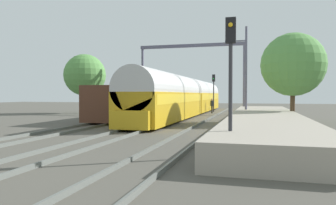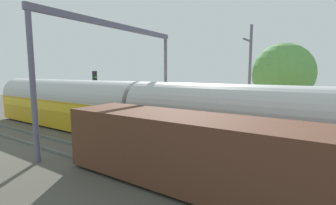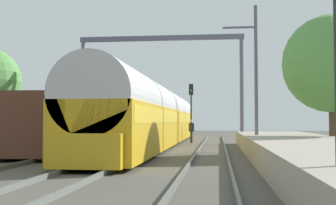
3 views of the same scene
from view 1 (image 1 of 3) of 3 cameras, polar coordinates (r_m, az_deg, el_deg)
ground at (r=21.81m, az=-3.52°, el=-4.33°), size 120.00×120.00×0.00m
track_far_west at (r=23.31m, az=-12.44°, el=-3.79°), size 1.52×60.00×0.16m
track_west at (r=21.80m, az=-3.52°, el=-4.12°), size 1.52×60.00×0.16m
track_east at (r=20.89m, az=6.46°, el=-4.38°), size 1.52×60.00×0.16m
platform at (r=22.61m, az=16.88°, el=-3.04°), size 4.40×28.00×0.90m
passenger_train at (r=34.33m, az=3.55°, el=1.07°), size 2.93×32.85×3.82m
freight_car at (r=29.02m, az=-6.57°, el=0.01°), size 2.80×13.00×2.70m
person_crossing at (r=37.47m, az=7.83°, el=-0.35°), size 0.42×0.47×1.73m
railway_signal_near at (r=11.55m, az=11.08°, el=6.15°), size 0.36×0.30×4.90m
railway_signal_far at (r=40.58m, az=8.13°, el=2.61°), size 0.36×0.30×4.70m
catenary_gantry at (r=36.32m, az=4.17°, el=6.81°), size 12.02×0.28×7.86m
catenary_pole_east_mid at (r=28.31m, az=13.64°, el=5.36°), size 1.90×0.20×8.00m
tree_west_background at (r=38.67m, az=-14.59°, el=4.75°), size 4.84×4.84×6.89m
tree_east_background at (r=26.76m, az=21.36°, el=6.29°), size 4.89×4.89×6.96m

